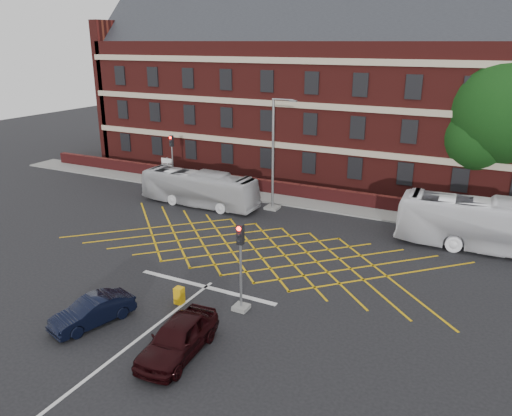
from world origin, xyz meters
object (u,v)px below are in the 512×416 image
at_px(bus_left, 199,189).
at_px(direction_signs, 167,166).
at_px(street_lamp, 274,173).
at_px(traffic_light_far, 173,164).
at_px(car_navy, 92,311).
at_px(car_maroon, 178,338).
at_px(deciduous_tree, 503,118).
at_px(traffic_light_near, 241,276).
at_px(utility_cabinet, 179,296).
at_px(bus_right, 497,226).

xyz_separation_m(bus_left, direction_signs, (-6.32, 4.42, 0.05)).
bearing_deg(street_lamp, traffic_light_far, 167.59).
height_order(bus_left, traffic_light_far, traffic_light_far).
height_order(car_navy, direction_signs, direction_signs).
bearing_deg(car_maroon, street_lamp, 99.36).
bearing_deg(street_lamp, bus_left, -162.41).
bearing_deg(direction_signs, car_maroon, -52.44).
height_order(car_maroon, direction_signs, direction_signs).
xyz_separation_m(deciduous_tree, street_lamp, (-14.48, -8.99, -3.87)).
bearing_deg(car_maroon, direction_signs, 123.40).
bearing_deg(direction_signs, street_lamp, -12.90).
height_order(car_navy, traffic_light_near, traffic_light_near).
xyz_separation_m(car_maroon, utility_cabinet, (-2.36, 3.39, -0.33)).
xyz_separation_m(car_maroon, street_lamp, (-4.41, 18.34, 2.01)).
relative_size(bus_left, deciduous_tree, 0.82).
bearing_deg(bus_right, traffic_light_near, 138.47).
relative_size(deciduous_tree, utility_cabinet, 13.72).
bearing_deg(street_lamp, utility_cabinet, -82.19).
bearing_deg(bus_left, deciduous_tree, -60.69).
relative_size(traffic_light_near, street_lamp, 0.52).
xyz_separation_m(bus_right, utility_cabinet, (-13.13, -13.87, -1.18)).
height_order(bus_right, deciduous_tree, deciduous_tree).
bearing_deg(car_navy, bus_left, 123.45).
xyz_separation_m(bus_left, deciduous_tree, (19.93, 10.71, 5.30)).
bearing_deg(deciduous_tree, traffic_light_far, -165.44).
xyz_separation_m(bus_left, utility_cabinet, (7.50, -13.23, -0.91)).
height_order(car_maroon, traffic_light_near, traffic_light_near).
distance_m(bus_left, car_navy, 17.26).
bearing_deg(bus_right, street_lamp, 82.52).
distance_m(bus_right, car_navy, 23.11).
relative_size(bus_right, street_lamp, 1.40).
distance_m(bus_right, traffic_light_near, 16.54).
bearing_deg(deciduous_tree, bus_left, -151.73).
distance_m(bus_left, street_lamp, 5.89).
bearing_deg(traffic_light_far, deciduous_tree, 14.56).
distance_m(street_lamp, utility_cabinet, 15.27).
distance_m(deciduous_tree, traffic_light_near, 25.44).
distance_m(bus_left, utility_cabinet, 15.23).
relative_size(traffic_light_near, traffic_light_far, 1.00).
relative_size(bus_left, car_maroon, 2.15).
height_order(deciduous_tree, utility_cabinet, deciduous_tree).
relative_size(car_navy, traffic_light_far, 0.88).
relative_size(bus_right, car_maroon, 2.59).
xyz_separation_m(street_lamp, direction_signs, (-11.76, 2.69, -1.38)).
height_order(car_navy, deciduous_tree, deciduous_tree).
height_order(car_navy, street_lamp, street_lamp).
distance_m(car_maroon, utility_cabinet, 4.14).
xyz_separation_m(car_navy, utility_cabinet, (2.37, 3.25, -0.20)).
relative_size(direction_signs, utility_cabinet, 2.61).
distance_m(bus_left, car_maroon, 19.33).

